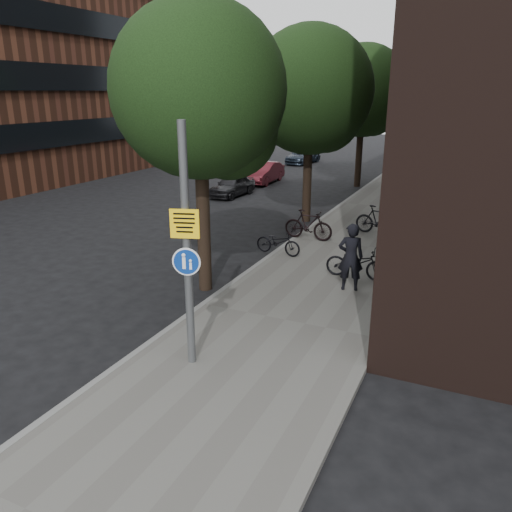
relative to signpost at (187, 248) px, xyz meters
The scene contains 15 objects.
ground 2.71m from the signpost, 46.18° to the right, with size 120.00×120.00×0.00m, color black.
sidewalk 9.59m from the signpost, 83.85° to the left, with size 4.50×60.00×0.12m, color #5D5B56.
curb_edge 9.62m from the signpost, 97.75° to the left, with size 0.15×60.00×0.13m, color slate.
street_tree_near 5.00m from the signpost, 114.78° to the left, with size 4.40×4.40×7.50m.
street_tree_mid 12.77m from the signpost, 98.21° to the left, with size 5.00×5.00×7.80m.
street_tree_far 21.60m from the signpost, 94.78° to the left, with size 5.00×5.00×7.80m.
signpost is the anchor object (origin of this frame).
pedestrian 5.59m from the signpost, 69.67° to the left, with size 0.68×0.44×1.86m, color black.
parked_bike_facade_near 6.56m from the signpost, 73.06° to the left, with size 0.62×1.77×0.93m, color black.
parked_bike_facade_far 11.17m from the signpost, 82.39° to the left, with size 0.51×1.82×1.10m, color black.
parked_bike_curb_near 7.46m from the signpost, 98.43° to the left, with size 0.56×1.60×0.84m, color black.
parked_bike_curb_far 9.42m from the signpost, 94.54° to the left, with size 0.51×1.82×1.09m, color black.
parked_car_near 17.34m from the signpost, 114.61° to the left, with size 1.30×3.23×1.10m, color black.
parked_car_mid 21.35m from the signpost, 109.94° to the left, with size 1.31×3.75×1.23m, color maroon.
parked_car_far 30.31m from the signpost, 105.36° to the left, with size 1.58×3.90×1.13m, color #1D2634.
Camera 1 is at (4.12, -6.72, 5.27)m, focal length 35.00 mm.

